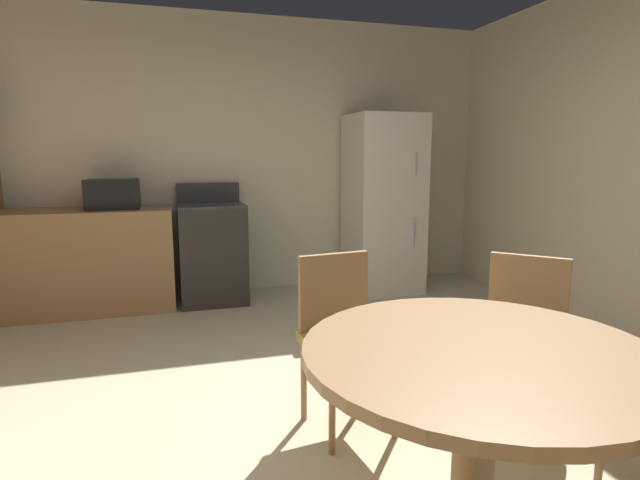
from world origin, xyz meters
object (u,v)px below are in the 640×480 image
object	(u,v)px
microwave	(113,194)
dining_table	(477,394)
oven_range	(212,252)
chair_northeast	(522,333)
refrigerator	(383,204)
chair_north	(343,329)

from	to	relation	value
microwave	dining_table	distance (m)	3.74
oven_range	chair_northeast	distance (m)	3.05
chair_northeast	dining_table	bearing A→B (deg)	-0.00
refrigerator	chair_north	xyz separation A→B (m)	(-1.25, -2.41, -0.38)
refrigerator	chair_northeast	distance (m)	2.77
oven_range	chair_north	bearing A→B (deg)	-79.72
microwave	chair_north	distance (m)	2.83
microwave	chair_north	xyz separation A→B (m)	(1.28, -2.46, -0.53)
chair_north	chair_northeast	world-z (taller)	same
microwave	dining_table	bearing A→B (deg)	-67.72
oven_range	dining_table	size ratio (longest dim) A/B	0.96
chair_north	chair_northeast	distance (m)	0.88
refrigerator	chair_northeast	size ratio (longest dim) A/B	2.02
chair_north	microwave	bearing A→B (deg)	-159.89
refrigerator	microwave	world-z (taller)	refrigerator
refrigerator	dining_table	xyz separation A→B (m)	(-1.13, -3.39, -0.28)
chair_north	chair_northeast	size ratio (longest dim) A/B	1.00
chair_north	refrigerator	bearing A→B (deg)	145.18
refrigerator	microwave	bearing A→B (deg)	178.87
oven_range	microwave	world-z (taller)	microwave
refrigerator	microwave	size ratio (longest dim) A/B	4.00
oven_range	refrigerator	world-z (taller)	refrigerator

